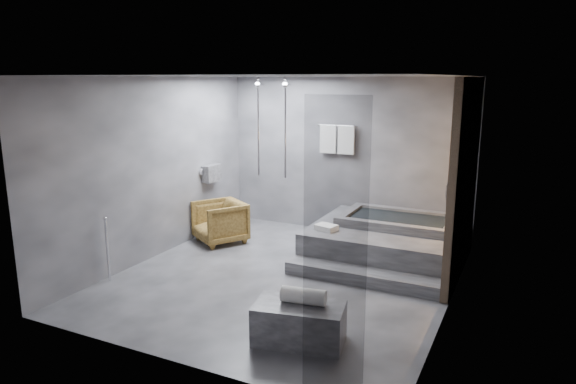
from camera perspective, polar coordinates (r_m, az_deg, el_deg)
The scene contains 7 objects.
room at distance 7.02m, azimuth 3.44°, elevation 3.99°, with size 5.00×5.04×2.82m.
tub_deck at distance 8.28m, azimuth 10.74°, elevation -5.43°, with size 2.20×2.00×0.50m, color #37373A.
tub_step at distance 7.26m, azimuth 8.20°, elevation -9.27°, with size 2.20×0.36×0.18m, color #37373A.
concrete_bench at distance 5.65m, azimuth 1.25°, elevation -14.38°, with size 0.95×0.52×0.43m, color #363638.
driftwood_chair at distance 8.89m, azimuth -7.58°, elevation -3.31°, with size 0.77×0.79×0.72m, color #432E10.
rolled_towel at distance 5.55m, azimuth 1.74°, elevation -11.47°, with size 0.17×0.17×0.48m, color white.
deck_towel at distance 7.88m, azimuth 4.27°, elevation -3.95°, with size 0.31×0.23×0.08m, color white.
Camera 1 is at (3.03, -6.18, 2.77)m, focal length 32.00 mm.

